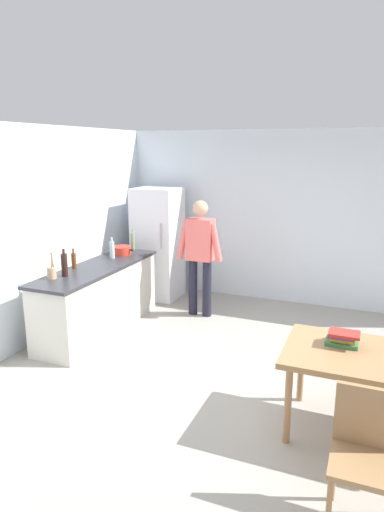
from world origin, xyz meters
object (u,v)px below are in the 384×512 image
object	(u,v)px
refrigerator	(158,243)
dining_table	(370,363)
book_stack	(342,338)
cooking_pot	(121,250)
chair	(365,448)
bottle_vinegar_tall	(133,242)
person	(200,251)
bottle_water_clear	(112,250)
utensil_jar	(52,272)
bottle_wine_dark	(64,265)
bottle_beer_brown	(74,260)

from	to	relation	value
refrigerator	dining_table	bearing A→B (deg)	-39.29
dining_table	refrigerator	bearing A→B (deg)	140.71
refrigerator	dining_table	world-z (taller)	refrigerator
book_stack	cooking_pot	bearing A→B (deg)	152.30
chair	cooking_pot	bearing A→B (deg)	133.62
chair	bottle_vinegar_tall	distance (m)	4.63
person	bottle_water_clear	distance (m)	1.25
cooking_pot	utensil_jar	xyz separation A→B (m)	(-0.12, -1.40, 0.02)
refrigerator	person	bearing A→B (deg)	-30.23
bottle_wine_dark	refrigerator	bearing A→B (deg)	85.04
chair	bottle_beer_brown	world-z (taller)	bottle_beer_brown
chair	book_stack	world-z (taller)	chair
utensil_jar	bottle_vinegar_tall	distance (m)	1.71
dining_table	bottle_water_clear	world-z (taller)	bottle_water_clear
cooking_pot	bottle_vinegar_tall	size ratio (longest dim) A/B	1.25
cooking_pot	bottle_vinegar_tall	world-z (taller)	bottle_vinegar_tall
book_stack	person	bearing A→B (deg)	136.14
dining_table	chair	world-z (taller)	chair
refrigerator	cooking_pot	world-z (taller)	refrigerator
cooking_pot	bottle_wine_dark	distance (m)	1.26
cooking_pot	bottle_water_clear	xyz separation A→B (m)	(0.00, -0.25, 0.07)
dining_table	utensil_jar	xyz separation A→B (m)	(-3.57, 0.40, 0.31)
bottle_beer_brown	refrigerator	bearing A→B (deg)	80.03
book_stack	bottle_water_clear	bearing A→B (deg)	155.92
utensil_jar	bottle_water_clear	bearing A→B (deg)	84.11
bottle_wine_dark	bottle_vinegar_tall	xyz separation A→B (m)	(0.06, 1.56, -0.01)
person	bottle_beer_brown	size ratio (longest dim) A/B	6.54
cooking_pot	utensil_jar	bearing A→B (deg)	-94.82
refrigerator	cooking_pot	size ratio (longest dim) A/B	4.50
bottle_wine_dark	bottle_vinegar_tall	bearing A→B (deg)	87.86
bottle_wine_dark	book_stack	xyz separation A→B (m)	(3.25, -0.43, -0.23)
bottle_wine_dark	bottle_beer_brown	distance (m)	0.38
book_stack	utensil_jar	bearing A→B (deg)	175.10
bottle_water_clear	utensil_jar	bearing A→B (deg)	-95.89
chair	cooking_pot	size ratio (longest dim) A/B	2.28
refrigerator	cooking_pot	xyz separation A→B (m)	(-0.15, -0.90, 0.06)
refrigerator	person	distance (m)	1.10
bottle_beer_brown	utensil_jar	bearing A→B (deg)	-84.14
chair	refrigerator	bearing A→B (deg)	124.38
person	utensil_jar	size ratio (longest dim) A/B	5.31
person	cooking_pot	xyz separation A→B (m)	(-1.10, -0.35, -0.02)
person	cooking_pot	world-z (taller)	person
refrigerator	bottle_beer_brown	bearing A→B (deg)	-99.97
refrigerator	dining_table	distance (m)	4.27
person	bottle_vinegar_tall	bearing A→B (deg)	-177.63
bottle_beer_brown	cooking_pot	bearing A→B (deg)	79.38
cooking_pot	book_stack	world-z (taller)	cooking_pot
person	bottle_vinegar_tall	xyz separation A→B (m)	(-1.08, -0.04, 0.06)
chair	utensil_jar	world-z (taller)	utensil_jar
chair	bottle_water_clear	distance (m)	4.30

